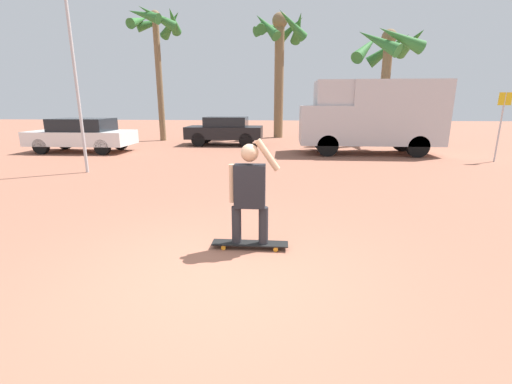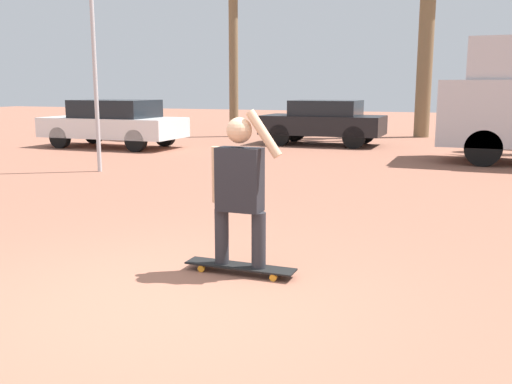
# 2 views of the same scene
# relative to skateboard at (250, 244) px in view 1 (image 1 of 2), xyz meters

# --- Properties ---
(ground_plane) EXTENTS (80.00, 80.00, 0.00)m
(ground_plane) POSITION_rel_skateboard_xyz_m (-0.29, -0.95, -0.07)
(ground_plane) COLOR #935B47
(skateboard) EXTENTS (1.13, 0.23, 0.09)m
(skateboard) POSITION_rel_skateboard_xyz_m (0.00, 0.00, 0.00)
(skateboard) COLOR black
(skateboard) RESTS_ON ground_plane
(person_skateboarder) EXTENTS (0.72, 0.25, 1.54)m
(person_skateboarder) POSITION_rel_skateboard_xyz_m (-0.00, -0.00, 0.84)
(person_skateboarder) COLOR #28282D
(person_skateboarder) RESTS_ON skateboard
(camper_van) EXTENTS (5.69, 2.13, 2.98)m
(camper_van) POSITION_rel_skateboard_xyz_m (4.12, 10.22, 1.56)
(camper_van) COLOR black
(camper_van) RESTS_ON ground_plane
(parked_car_black) EXTENTS (3.82, 1.83, 1.42)m
(parked_car_black) POSITION_rel_skateboard_xyz_m (-2.52, 12.86, 0.69)
(parked_car_black) COLOR black
(parked_car_black) RESTS_ON ground_plane
(parked_car_white) EXTENTS (4.34, 1.86, 1.45)m
(parked_car_white) POSITION_rel_skateboard_xyz_m (-8.34, 9.78, 0.69)
(parked_car_white) COLOR black
(parked_car_white) RESTS_ON ground_plane
(palm_tree_near_van) EXTENTS (3.45, 3.64, 5.72)m
(palm_tree_near_van) POSITION_rel_skateboard_xyz_m (5.48, 13.66, 4.44)
(palm_tree_near_van) COLOR brown
(palm_tree_near_van) RESTS_ON ground_plane
(palm_tree_center_background) EXTENTS (3.38, 3.50, 7.25)m
(palm_tree_center_background) POSITION_rel_skateboard_xyz_m (0.12, 17.11, 5.52)
(palm_tree_center_background) COLOR brown
(palm_tree_center_background) RESTS_ON ground_plane
(palm_tree_far_left) EXTENTS (2.93, 3.06, 7.03)m
(palm_tree_far_left) POSITION_rel_skateboard_xyz_m (-6.43, 14.75, 5.76)
(palm_tree_far_left) COLOR brown
(palm_tree_far_left) RESTS_ON ground_plane
(flagpole) EXTENTS (1.10, 0.12, 5.88)m
(flagpole) POSITION_rel_skateboard_xyz_m (-5.52, 5.34, 3.31)
(flagpole) COLOR #B7B7BC
(flagpole) RESTS_ON ground_plane
(street_sign) EXTENTS (0.44, 0.06, 2.46)m
(street_sign) POSITION_rel_skateboard_xyz_m (8.24, 8.46, 1.51)
(street_sign) COLOR #B7B7BC
(street_sign) RESTS_ON ground_plane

